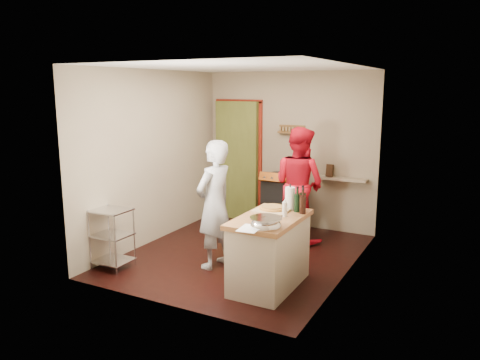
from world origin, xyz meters
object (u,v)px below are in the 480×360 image
Objects in this scene: island at (270,250)px; person_stripe at (214,205)px; wire_shelving at (112,236)px; person_red at (299,184)px; stove at (283,203)px.

person_stripe is at bearing 164.48° from island.
island is (2.07, 0.42, 0.02)m from wire_shelving.
person_red reaches higher than person_stripe.
wire_shelving is 2.11m from island.
stove is at bearing 108.61° from island.
person_stripe is at bearing -94.78° from stove.
stove is at bearing -25.48° from person_red.
stove is 2.33m from island.
stove is at bearing 63.15° from wire_shelving.
person_red is at bearing 51.87° from wire_shelving.
stove is 2.00m from person_stripe.
wire_shelving is at bearing -116.85° from stove.
person_stripe is (-0.16, -1.95, 0.39)m from stove.
stove is 2.94m from wire_shelving.
person_red is (0.41, -0.40, 0.43)m from stove.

